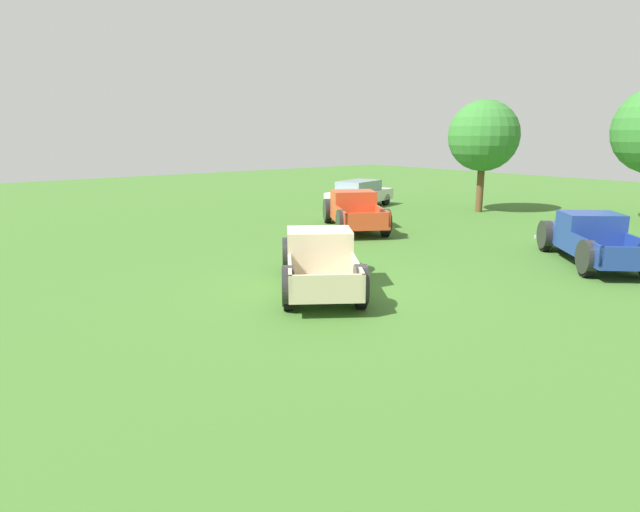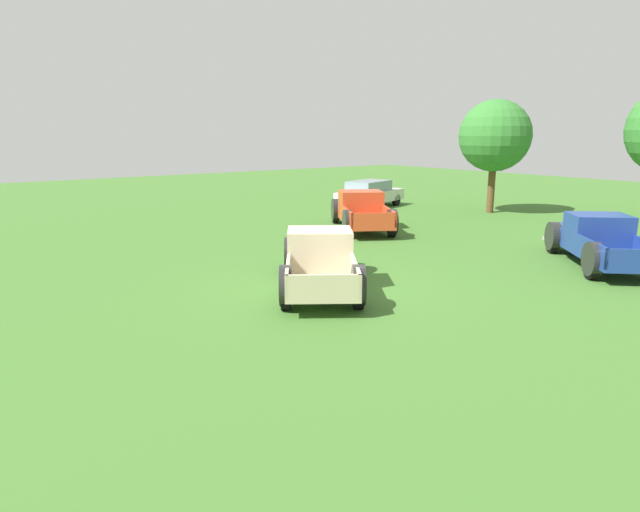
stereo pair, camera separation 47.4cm
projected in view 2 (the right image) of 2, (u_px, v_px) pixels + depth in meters
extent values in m
plane|color=#3D6B28|center=(331.00, 288.00, 14.47)|extent=(80.00, 80.00, 0.00)
cube|color=#C6B793|center=(318.00, 251.00, 15.90)|extent=(2.13, 2.14, 0.56)
cube|color=silver|center=(318.00, 245.00, 16.66)|extent=(0.84, 1.18, 0.47)
sphere|color=silver|center=(298.00, 245.00, 16.62)|extent=(0.20, 0.20, 0.20)
sphere|color=silver|center=(338.00, 244.00, 16.66)|extent=(0.20, 0.20, 0.20)
cube|color=#C6B793|center=(320.00, 251.00, 14.45)|extent=(2.05, 2.15, 1.17)
cube|color=#8C9EA8|center=(319.00, 237.00, 14.99)|extent=(0.87, 1.23, 0.51)
cube|color=#C6B793|center=(322.00, 288.00, 12.89)|extent=(2.72, 2.61, 0.10)
cube|color=#C6B793|center=(288.00, 275.00, 12.79)|extent=(1.80, 1.28, 0.56)
cube|color=#C6B793|center=(356.00, 275.00, 12.84)|extent=(1.80, 1.28, 0.56)
cube|color=#C6B793|center=(323.00, 287.00, 11.81)|extent=(1.04, 1.44, 0.56)
cylinder|color=black|center=(289.00, 260.00, 15.94)|extent=(0.76, 0.62, 0.77)
cylinder|color=#B7B7BC|center=(289.00, 260.00, 15.94)|extent=(0.39, 0.38, 0.31)
cylinder|color=black|center=(289.00, 254.00, 15.90)|extent=(0.96, 0.79, 0.97)
cylinder|color=black|center=(347.00, 260.00, 15.99)|extent=(0.76, 0.62, 0.77)
cylinder|color=#B7B7BC|center=(347.00, 260.00, 15.99)|extent=(0.39, 0.38, 0.31)
cylinder|color=black|center=(347.00, 253.00, 15.95)|extent=(0.96, 0.79, 0.97)
cylinder|color=black|center=(286.00, 294.00, 12.63)|extent=(0.76, 0.62, 0.77)
cylinder|color=#B7B7BC|center=(285.00, 294.00, 12.63)|extent=(0.39, 0.38, 0.31)
cylinder|color=black|center=(286.00, 286.00, 12.58)|extent=(0.96, 0.79, 0.97)
cylinder|color=black|center=(358.00, 293.00, 12.68)|extent=(0.76, 0.62, 0.77)
cylinder|color=#B7B7BC|center=(359.00, 293.00, 12.68)|extent=(0.39, 0.38, 0.31)
cylinder|color=black|center=(358.00, 285.00, 12.63)|extent=(0.96, 0.79, 0.97)
cube|color=silver|center=(318.00, 255.00, 16.77)|extent=(1.14, 1.58, 0.12)
cube|color=navy|center=(580.00, 234.00, 18.41)|extent=(2.19, 2.20, 0.57)
cube|color=silver|center=(571.00, 230.00, 19.18)|extent=(0.99, 1.09, 0.48)
sphere|color=silver|center=(553.00, 229.00, 19.22)|extent=(0.21, 0.21, 0.21)
sphere|color=silver|center=(590.00, 230.00, 19.10)|extent=(0.21, 0.21, 0.21)
cube|color=navy|center=(598.00, 233.00, 16.95)|extent=(2.15, 2.17, 1.18)
cube|color=#8C9EA8|center=(591.00, 222.00, 17.50)|extent=(1.03, 1.13, 0.52)
cube|color=navy|center=(620.00, 263.00, 15.37)|extent=(2.76, 2.73, 0.10)
cube|color=navy|center=(592.00, 251.00, 15.37)|extent=(1.66, 1.51, 0.57)
cube|color=navy|center=(639.00, 260.00, 14.29)|extent=(1.21, 1.33, 0.57)
cylinder|color=black|center=(553.00, 242.00, 18.56)|extent=(0.73, 0.69, 0.78)
cylinder|color=#B7B7BC|center=(552.00, 242.00, 18.56)|extent=(0.40, 0.39, 0.31)
cylinder|color=black|center=(553.00, 236.00, 18.51)|extent=(0.93, 0.88, 0.99)
cylinder|color=black|center=(605.00, 243.00, 18.40)|extent=(0.73, 0.69, 0.78)
cylinder|color=#B7B7BC|center=(605.00, 243.00, 18.40)|extent=(0.40, 0.39, 0.31)
cylinder|color=black|center=(606.00, 237.00, 18.35)|extent=(0.93, 0.88, 0.99)
cylinder|color=black|center=(592.00, 266.00, 15.21)|extent=(0.73, 0.69, 0.78)
cylinder|color=#B7B7BC|center=(592.00, 266.00, 15.22)|extent=(0.40, 0.39, 0.31)
cylinder|color=black|center=(593.00, 259.00, 15.17)|extent=(0.93, 0.88, 0.99)
cube|color=silver|center=(570.00, 239.00, 19.30)|extent=(1.33, 1.46, 0.12)
cube|color=#D14723|center=(355.00, 208.00, 24.68)|extent=(2.19, 2.20, 0.58)
cube|color=silver|center=(352.00, 205.00, 25.47)|extent=(0.79, 1.28, 0.49)
sphere|color=silver|center=(338.00, 205.00, 25.38)|extent=(0.21, 0.21, 0.21)
sphere|color=silver|center=(365.00, 205.00, 25.51)|extent=(0.21, 0.21, 0.21)
cube|color=#D14723|center=(361.00, 205.00, 23.17)|extent=(2.09, 2.23, 1.22)
cube|color=#8C9EA8|center=(358.00, 197.00, 23.74)|extent=(0.81, 1.34, 0.54)
cube|color=#D14723|center=(368.00, 225.00, 21.55)|extent=(2.82, 2.66, 0.11)
cube|color=#D14723|center=(348.00, 217.00, 21.38)|extent=(1.97, 1.20, 0.58)
cube|color=#D14723|center=(389.00, 216.00, 21.55)|extent=(1.97, 1.20, 0.58)
cube|color=#D14723|center=(374.00, 221.00, 20.43)|extent=(0.97, 1.57, 0.58)
cylinder|color=black|center=(335.00, 214.00, 24.66)|extent=(0.81, 0.61, 0.81)
cylinder|color=#B7B7BC|center=(335.00, 214.00, 24.66)|extent=(0.41, 0.38, 0.32)
cylinder|color=black|center=(335.00, 210.00, 24.61)|extent=(1.03, 0.77, 1.02)
cylinder|color=black|center=(374.00, 214.00, 24.84)|extent=(0.81, 0.61, 0.81)
cylinder|color=#B7B7BC|center=(374.00, 214.00, 24.84)|extent=(0.41, 0.38, 0.32)
cylinder|color=black|center=(374.00, 209.00, 24.79)|extent=(1.03, 0.77, 1.02)
cylinder|color=black|center=(347.00, 228.00, 21.21)|extent=(0.81, 0.61, 0.81)
cylinder|color=#B7B7BC|center=(347.00, 228.00, 21.21)|extent=(0.41, 0.38, 0.32)
cylinder|color=black|center=(347.00, 223.00, 21.16)|extent=(1.03, 0.77, 1.02)
cylinder|color=black|center=(392.00, 227.00, 21.39)|extent=(0.81, 0.61, 0.81)
cylinder|color=#B7B7BC|center=(392.00, 227.00, 21.39)|extent=(0.41, 0.38, 0.32)
cylinder|color=black|center=(392.00, 222.00, 21.35)|extent=(1.03, 0.77, 1.02)
cube|color=silver|center=(352.00, 212.00, 25.59)|extent=(1.07, 1.72, 0.13)
cube|color=silver|center=(370.00, 196.00, 29.79)|extent=(2.96, 4.75, 0.60)
cube|color=#7F939E|center=(369.00, 186.00, 29.54)|extent=(2.15, 2.80, 0.55)
cylinder|color=black|center=(372.00, 198.00, 31.49)|extent=(0.37, 0.67, 0.64)
cylinder|color=black|center=(396.00, 200.00, 30.54)|extent=(0.37, 0.67, 0.64)
cylinder|color=black|center=(342.00, 203.00, 29.17)|extent=(0.37, 0.67, 0.64)
cylinder|color=black|center=(368.00, 206.00, 28.21)|extent=(0.37, 0.67, 0.64)
cylinder|color=brown|center=(491.00, 188.00, 27.70)|extent=(0.36, 0.36, 2.55)
sphere|color=#33752D|center=(495.00, 136.00, 27.11)|extent=(3.59, 3.59, 3.59)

